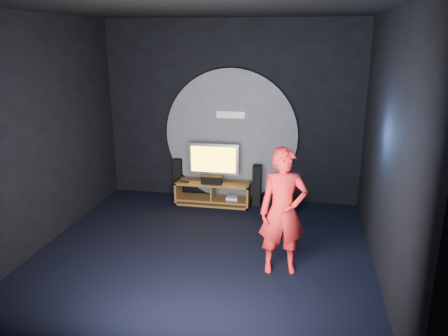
# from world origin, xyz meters

# --- Properties ---
(floor) EXTENTS (5.00, 5.00, 0.00)m
(floor) POSITION_xyz_m (0.00, 0.00, 0.00)
(floor) COLOR black
(floor) RESTS_ON ground
(back_wall) EXTENTS (5.00, 0.04, 3.50)m
(back_wall) POSITION_xyz_m (0.00, 2.50, 1.75)
(back_wall) COLOR black
(back_wall) RESTS_ON ground
(front_wall) EXTENTS (5.00, 0.04, 3.50)m
(front_wall) POSITION_xyz_m (0.00, -2.50, 1.75)
(front_wall) COLOR black
(front_wall) RESTS_ON ground
(left_wall) EXTENTS (0.04, 5.00, 3.50)m
(left_wall) POSITION_xyz_m (-2.50, 0.00, 1.75)
(left_wall) COLOR black
(left_wall) RESTS_ON ground
(right_wall) EXTENTS (0.04, 5.00, 3.50)m
(right_wall) POSITION_xyz_m (2.50, 0.00, 1.75)
(right_wall) COLOR black
(right_wall) RESTS_ON ground
(ceiling) EXTENTS (5.00, 5.00, 0.01)m
(ceiling) POSITION_xyz_m (0.00, 0.00, 3.50)
(ceiling) COLOR black
(ceiling) RESTS_ON back_wall
(wall_disc_panel) EXTENTS (2.60, 0.11, 2.60)m
(wall_disc_panel) POSITION_xyz_m (0.00, 2.44, 1.30)
(wall_disc_panel) COLOR #515156
(wall_disc_panel) RESTS_ON ground
(media_console) EXTENTS (1.45, 0.45, 0.45)m
(media_console) POSITION_xyz_m (-0.28, 2.05, 0.19)
(media_console) COLOR brown
(media_console) RESTS_ON ground
(tv) EXTENTS (0.98, 0.22, 0.75)m
(tv) POSITION_xyz_m (-0.28, 2.12, 0.86)
(tv) COLOR silver
(tv) RESTS_ON media_console
(center_speaker) EXTENTS (0.40, 0.15, 0.15)m
(center_speaker) POSITION_xyz_m (-0.28, 1.96, 0.53)
(center_speaker) COLOR black
(center_speaker) RESTS_ON media_console
(remote) EXTENTS (0.18, 0.05, 0.02)m
(remote) POSITION_xyz_m (-0.83, 1.93, 0.46)
(remote) COLOR black
(remote) RESTS_ON media_console
(tower_speaker_left) EXTENTS (0.16, 0.18, 0.80)m
(tower_speaker_left) POSITION_xyz_m (-1.07, 2.35, 0.40)
(tower_speaker_left) COLOR black
(tower_speaker_left) RESTS_ON ground
(tower_speaker_right) EXTENTS (0.16, 0.18, 0.80)m
(tower_speaker_right) POSITION_xyz_m (0.56, 2.16, 0.40)
(tower_speaker_right) COLOR black
(tower_speaker_right) RESTS_ON ground
(subwoofer) EXTENTS (0.33, 0.33, 0.36)m
(subwoofer) POSITION_xyz_m (1.10, 1.72, 0.18)
(subwoofer) COLOR black
(subwoofer) RESTS_ON ground
(player) EXTENTS (0.71, 0.54, 1.77)m
(player) POSITION_xyz_m (1.19, -0.29, 0.88)
(player) COLOR red
(player) RESTS_ON ground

